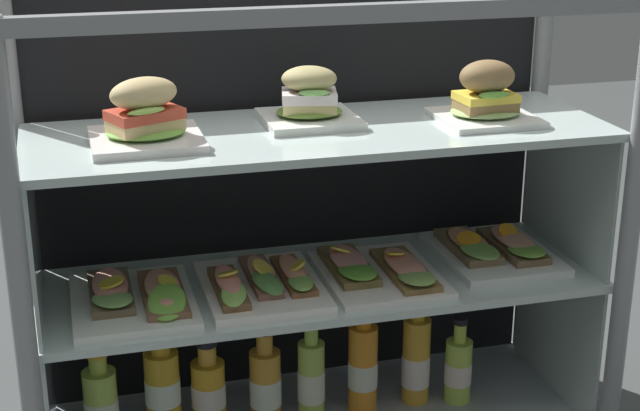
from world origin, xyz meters
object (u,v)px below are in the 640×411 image
juice_bottle_back_right (101,407)px  juice_bottle_front_fourth (363,366)px  plated_roll_sandwich_left_of_center (145,120)px  juice_bottle_tucked_behind (163,389)px  open_sandwich_tray_center (261,284)px  open_sandwich_tray_near_left_corner (135,297)px  juice_bottle_front_right_end (458,368)px  plated_roll_sandwich_mid_right (309,102)px  open_sandwich_tray_left_of_center (378,270)px  juice_bottle_front_second (265,384)px  juice_bottle_back_left (311,378)px  plated_roll_sandwich_center (486,98)px  open_sandwich_tray_far_right (494,249)px  juice_bottle_front_left_end (416,359)px  juice_bottle_front_middle (209,391)px

juice_bottle_back_right → juice_bottle_front_fourth: (0.54, 0.00, 0.01)m
plated_roll_sandwich_left_of_center → juice_bottle_tucked_behind: size_ratio=0.80×
open_sandwich_tray_center → juice_bottle_back_right: 0.41m
open_sandwich_tray_near_left_corner → juice_bottle_front_right_end: (0.68, 0.04, -0.27)m
juice_bottle_front_fourth → juice_bottle_front_right_end: size_ratio=1.27×
plated_roll_sandwich_mid_right → juice_bottle_front_fourth: plated_roll_sandwich_mid_right is taller
open_sandwich_tray_left_of_center → juice_bottle_front_second: open_sandwich_tray_left_of_center is taller
juice_bottle_back_left → juice_bottle_tucked_behind: bearing=178.8°
plated_roll_sandwich_center → open_sandwich_tray_center: size_ratio=0.66×
juice_bottle_back_left → juice_bottle_front_second: bearing=172.0°
plated_roll_sandwich_mid_right → open_sandwich_tray_far_right: plated_roll_sandwich_mid_right is taller
plated_roll_sandwich_center → open_sandwich_tray_left_of_center: bearing=-179.0°
open_sandwich_tray_far_right → juice_bottle_front_second: (-0.49, 0.03, -0.26)m
juice_bottle_back_right → juice_bottle_back_left: juice_bottle_back_left is taller
plated_roll_sandwich_left_of_center → juice_bottle_back_left: size_ratio=0.86×
open_sandwich_tray_center → juice_bottle_tucked_behind: bearing=160.3°
plated_roll_sandwich_mid_right → juice_bottle_front_fourth: (0.11, -0.03, -0.57)m
juice_bottle_front_left_end → juice_bottle_front_middle: bearing=178.4°
open_sandwich_tray_far_right → open_sandwich_tray_near_left_corner: bearing=-176.7°
juice_bottle_front_second → juice_bottle_back_left: size_ratio=0.92×
juice_bottle_back_right → juice_bottle_front_right_end: juice_bottle_back_right is taller
plated_roll_sandwich_center → open_sandwich_tray_center: (-0.45, -0.01, -0.33)m
juice_bottle_front_second → open_sandwich_tray_near_left_corner: bearing=-164.1°
open_sandwich_tray_near_left_corner → open_sandwich_tray_center: (0.24, -0.00, -0.00)m
juice_bottle_back_right → juice_bottle_front_fourth: 0.54m
plated_roll_sandwich_mid_right → juice_bottle_back_left: plated_roll_sandwich_mid_right is taller
juice_bottle_front_left_end → juice_bottle_back_right: bearing=-179.1°
open_sandwich_tray_near_left_corner → juice_bottle_front_second: bearing=15.9°
juice_bottle_front_second → juice_bottle_back_right: bearing=-176.1°
open_sandwich_tray_far_right → juice_bottle_front_fourth: size_ratio=1.12×
plated_roll_sandwich_center → juice_bottle_back_right: size_ratio=0.85×
open_sandwich_tray_center → plated_roll_sandwich_center: bearing=1.3°
juice_bottle_front_middle → juice_bottle_front_fourth: size_ratio=0.81×
open_sandwich_tray_center → plated_roll_sandwich_mid_right: bearing=34.8°
juice_bottle_front_fourth → open_sandwich_tray_far_right: bearing=-2.4°
plated_roll_sandwich_mid_right → plated_roll_sandwich_center: 0.34m
plated_roll_sandwich_left_of_center → juice_bottle_front_middle: (0.10, 0.06, -0.59)m
juice_bottle_front_middle → juice_bottle_front_fourth: bearing=-3.3°
plated_roll_sandwich_mid_right → juice_bottle_front_middle: bearing=-178.3°
plated_roll_sandwich_center → juice_bottle_back_left: (-0.34, 0.05, -0.59)m
juice_bottle_tucked_behind → open_sandwich_tray_left_of_center: bearing=-8.2°
juice_bottle_front_middle → juice_bottle_front_right_end: bearing=-3.9°
open_sandwich_tray_center → juice_bottle_back_left: bearing=28.5°
open_sandwich_tray_left_of_center → juice_bottle_back_left: 0.29m
juice_bottle_front_right_end → open_sandwich_tray_center: bearing=-174.9°
plated_roll_sandwich_center → open_sandwich_tray_center: bearing=-178.7°
open_sandwich_tray_left_of_center → juice_bottle_tucked_behind: open_sandwich_tray_left_of_center is taller
plated_roll_sandwich_center → juice_bottle_front_middle: bearing=173.2°
open_sandwich_tray_center → juice_bottle_front_left_end: bearing=10.2°
plated_roll_sandwich_mid_right → open_sandwich_tray_far_right: bearing=-5.5°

